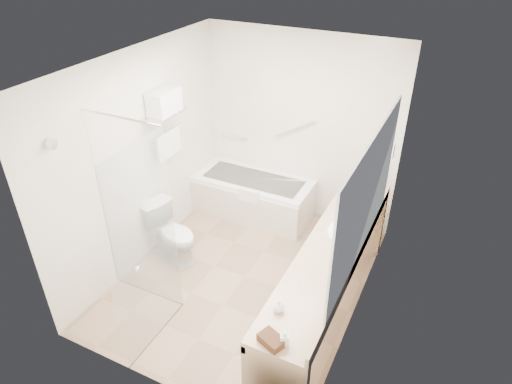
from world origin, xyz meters
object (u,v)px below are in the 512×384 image
at_px(vanity_counter, 329,268).
at_px(water_bottle_left, 352,219).
at_px(bathtub, 253,196).
at_px(amenity_basket, 272,340).
at_px(toilet, 173,233).

relative_size(vanity_counter, water_bottle_left, 13.56).
height_order(vanity_counter, water_bottle_left, water_bottle_left).
relative_size(bathtub, vanity_counter, 0.59).
relative_size(bathtub, water_bottle_left, 8.04).
xyz_separation_m(bathtub, amenity_basket, (1.46, -2.64, 0.61)).
relative_size(vanity_counter, amenity_basket, 13.51).
bearing_deg(amenity_basket, vanity_counter, 87.26).
bearing_deg(bathtub, amenity_basket, -60.98).
bearing_deg(water_bottle_left, vanity_counter, -97.49).
height_order(bathtub, water_bottle_left, water_bottle_left).
bearing_deg(bathtub, toilet, -109.29).
height_order(bathtub, vanity_counter, vanity_counter).
height_order(amenity_basket, water_bottle_left, water_bottle_left).
distance_m(toilet, amenity_basket, 2.40).
distance_m(amenity_basket, water_bottle_left, 1.75).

